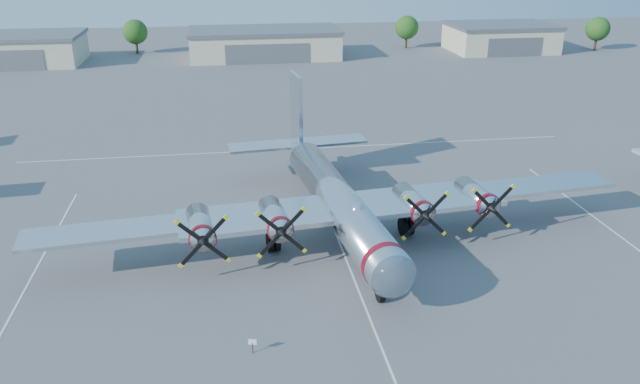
{
  "coord_description": "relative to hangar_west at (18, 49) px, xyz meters",
  "views": [
    {
      "loc": [
        -7.99,
        -40.21,
        21.85
      ],
      "look_at": [
        -1.1,
        4.55,
        3.2
      ],
      "focal_mm": 35.0,
      "sensor_mm": 36.0,
      "label": 1
    }
  ],
  "objects": [
    {
      "name": "ground",
      "position": [
        45.0,
        -81.96,
        -2.71
      ],
      "size": [
        260.0,
        260.0,
        0.0
      ],
      "primitive_type": "plane",
      "color": "#5B5B5E",
      "rests_on": "ground"
    },
    {
      "name": "parking_lines",
      "position": [
        45.0,
        -83.71,
        -2.71
      ],
      "size": [
        60.0,
        50.08,
        0.01
      ],
      "color": "silver",
      "rests_on": "ground"
    },
    {
      "name": "hangar_west",
      "position": [
        0.0,
        0.0,
        0.0
      ],
      "size": [
        22.6,
        14.6,
        5.4
      ],
      "color": "#BEB897",
      "rests_on": "ground"
    },
    {
      "name": "hangar_center",
      "position": [
        45.0,
        -0.0,
        -0.0
      ],
      "size": [
        28.6,
        14.6,
        5.4
      ],
      "color": "#BEB897",
      "rests_on": "ground"
    },
    {
      "name": "hangar_east",
      "position": [
        93.0,
        0.0,
        0.0
      ],
      "size": [
        20.6,
        14.6,
        5.4
      ],
      "color": "#BEB897",
      "rests_on": "ground"
    },
    {
      "name": "tree_west",
      "position": [
        20.0,
        8.04,
        1.51
      ],
      "size": [
        4.8,
        4.8,
        6.64
      ],
      "color": "#382619",
      "rests_on": "ground"
    },
    {
      "name": "tree_east",
      "position": [
        75.0,
        6.04,
        1.51
      ],
      "size": [
        4.8,
        4.8,
        6.64
      ],
      "color": "#382619",
      "rests_on": "ground"
    },
    {
      "name": "tree_far_east",
      "position": [
        113.0,
        -1.96,
        1.51
      ],
      "size": [
        4.8,
        4.8,
        6.64
      ],
      "color": "#382619",
      "rests_on": "ground"
    },
    {
      "name": "main_bomber_b29",
      "position": [
        44.95,
        -78.1,
        -2.71
      ],
      "size": [
        48.18,
        35.53,
        9.98
      ],
      "primitive_type": null,
      "rotation": [
        0.0,
        0.0,
        0.11
      ],
      "color": "silver",
      "rests_on": "ground"
    },
    {
      "name": "info_placard",
      "position": [
        37.69,
        -92.81,
        -2.07
      ],
      "size": [
        0.47,
        0.14,
        0.91
      ],
      "rotation": [
        0.0,
        0.0,
        -0.22
      ],
      "color": "black",
      "rests_on": "ground"
    }
  ]
}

